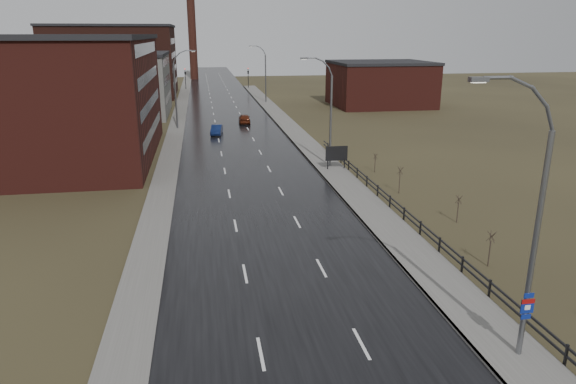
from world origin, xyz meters
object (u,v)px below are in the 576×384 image
object	(u,v)px
streetlight_main	(530,228)
car_near	(217,130)
billboard	(336,154)
car_far	(244,119)

from	to	relation	value
streetlight_main	car_near	bearing A→B (deg)	101.32
billboard	car_near	xyz separation A→B (m)	(-11.49, 21.77, -1.07)
streetlight_main	billboard	world-z (taller)	streetlight_main
billboard	streetlight_main	bearing A→B (deg)	-91.11
streetlight_main	car_near	xyz separation A→B (m)	(-10.87, 54.27, -5.39)
streetlight_main	car_near	size ratio (longest dim) A/B	3.00
car_far	billboard	bearing A→B (deg)	105.53
billboard	car_far	xyz separation A→B (m)	(-6.85, 30.50, -0.99)
streetlight_main	car_far	distance (m)	63.52
car_near	car_far	world-z (taller)	car_far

